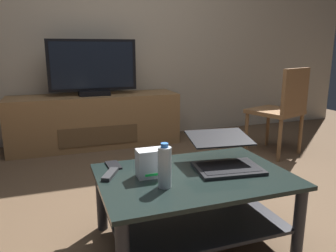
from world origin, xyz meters
name	(u,v)px	position (x,y,z in m)	size (l,w,h in m)	color
ground_plane	(183,216)	(0.00, 0.00, 0.00)	(7.68, 7.68, 0.00)	brown
back_wall	(114,16)	(0.00, 2.12, 1.40)	(6.40, 0.12, 2.80)	#B2A38C
coffee_table	(194,196)	(-0.05, -0.27, 0.27)	(1.01, 0.69, 0.39)	black
media_cabinet	(95,120)	(-0.30, 1.80, 0.28)	(1.79, 0.50, 0.56)	olive
television	(93,69)	(-0.30, 1.77, 0.84)	(0.91, 0.20, 0.58)	black
dining_chair	(283,107)	(1.39, 0.84, 0.49)	(0.56, 0.56, 0.87)	brown
laptop	(224,156)	(0.16, -0.22, 0.46)	(0.40, 0.44, 0.17)	black
router_box	(151,163)	(-0.28, -0.22, 0.47)	(0.15, 0.09, 0.15)	silver
water_bottle_near	(165,167)	(-0.25, -0.37, 0.50)	(0.07, 0.07, 0.22)	silver
cell_phone	(113,165)	(-0.43, 0.00, 0.40)	(0.07, 0.14, 0.01)	black
tv_remote	(110,174)	(-0.48, -0.14, 0.40)	(0.04, 0.16, 0.02)	#2D2D30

